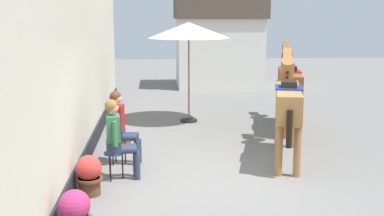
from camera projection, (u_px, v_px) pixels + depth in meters
The scene contains 11 objects.
ground_plane at pixel (204, 138), 11.22m from camera, with size 40.00×40.00×0.00m, color slate.
pub_facade_wall at pixel (77, 81), 9.27m from camera, with size 0.34×14.00×3.40m.
distant_cottage at pixel (219, 40), 19.02m from camera, with size 3.40×2.60×3.50m.
seated_visitor_near at pixel (117, 135), 8.29m from camera, with size 0.61×0.49×1.39m.
seated_visitor_far at pixel (121, 124), 9.17m from camera, with size 0.61×0.49×1.39m.
saddled_horse_near at pixel (288, 100), 9.44m from camera, with size 0.99×2.94×2.06m.
saddled_horse_far at pixel (289, 82), 12.03m from camera, with size 0.86×2.97×2.06m.
flower_planter_near at pixel (75, 213), 6.15m from camera, with size 0.43×0.43×0.64m.
flower_planter_middle at pixel (89, 174), 7.64m from camera, with size 0.43×0.43×0.64m.
cafe_parasol at pixel (189, 31), 12.50m from camera, with size 2.10×2.10×2.58m.
satchel_bag at pixel (125, 144), 10.32m from camera, with size 0.28×0.12×0.20m, color brown.
Camera 1 is at (-1.08, -7.83, 2.79)m, focal length 46.06 mm.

